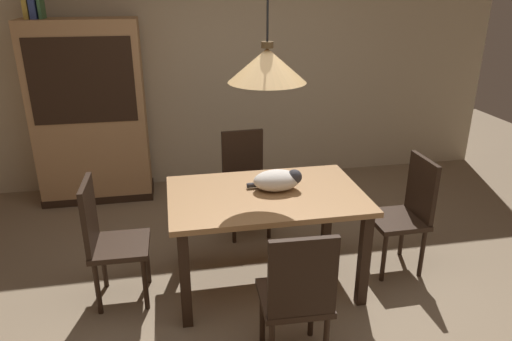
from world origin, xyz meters
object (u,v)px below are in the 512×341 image
Objects in this scene: pendant_lamp at (267,65)px; book_blue_wide at (34,5)px; chair_right_side at (407,210)px; hutch_bookcase at (91,117)px; book_yellow_short at (27,9)px; book_green_slim at (41,4)px; chair_near_front at (297,294)px; cat_sleeping at (278,180)px; chair_left_side at (107,237)px; dining_table at (266,206)px; chair_far_back at (245,178)px.

book_blue_wide is (-1.80, 1.88, 0.31)m from pendant_lamp.
hutch_bookcase is (-2.56, 1.88, 0.38)m from chair_right_side.
book_yellow_short reaches higher than hutch_bookcase.
hutch_bookcase is 1.13m from book_green_slim.
pendant_lamp is (0.00, 0.88, 1.15)m from chair_near_front.
chair_near_front is 1.45m from pendant_lamp.
chair_near_front reaches higher than cat_sleeping.
hutch_bookcase is 7.71× the size of book_blue_wide.
cat_sleeping is at bearing -44.13° from book_blue_wide.
chair_right_side is at bearing -32.16° from book_yellow_short.
pendant_lamp is at bearing -156.63° from cat_sleeping.
chair_left_side is 1.94m from hutch_bookcase.
hutch_bookcase is at bearing 129.83° from cat_sleeping.
pendant_lamp reaches higher than book_blue_wide.
pendant_lamp is at bearing -46.31° from book_blue_wide.
pendant_lamp is 2.49m from hutch_bookcase.
book_green_slim is (-2.87, 1.88, 1.47)m from chair_right_side.
chair_left_side reaches higher than dining_table.
book_yellow_short is 0.07m from book_blue_wide.
chair_near_front is 3.88× the size of book_blue_wide.
book_green_slim is (-0.31, 0.00, 1.09)m from hutch_bookcase.
book_blue_wide reaches higher than cat_sleeping.
book_yellow_short is (-1.86, 1.88, 1.29)m from dining_table.
cat_sleeping is at bearing 177.68° from chair_right_side.
book_yellow_short reaches higher than chair_right_side.
hutch_bookcase is (-1.43, 1.88, -0.77)m from pendant_lamp.
book_green_slim is at bearing 0.00° from book_yellow_short.
hutch_bookcase is at bearing 127.34° from pendant_lamp.
chair_far_back is 1.00× the size of chair_right_side.
pendant_lamp reaches higher than hutch_bookcase.
chair_left_side is at bearing 141.98° from chair_near_front.
book_blue_wide is (-0.67, 1.88, 1.46)m from chair_left_side.
chair_right_side is 0.50× the size of hutch_bookcase.
book_blue_wide reaches higher than dining_table.
book_green_slim is at bearing 132.77° from dining_table.
chair_right_side is (1.13, 0.00, -0.14)m from dining_table.
book_yellow_short is (-0.43, 0.00, 1.05)m from hutch_bookcase.
chair_left_side is at bearing -70.42° from book_blue_wide.
cat_sleeping is 0.84m from pendant_lamp.
chair_far_back is 1.00× the size of chair_left_side.
book_yellow_short is at bearing 134.71° from dining_table.
chair_far_back is 0.90m from cat_sleeping.
chair_left_side is 1.43m from chair_near_front.
cat_sleeping is 2.84m from book_green_slim.
cat_sleeping is (0.10, 0.04, 0.18)m from dining_table.
hutch_bookcase is 1.14m from book_blue_wide.
chair_near_front is at bearing -57.81° from book_green_slim.
book_yellow_short reaches higher than chair_far_back.
cat_sleeping is 2.91m from book_yellow_short.
chair_far_back is at bearing 97.05° from cat_sleeping.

